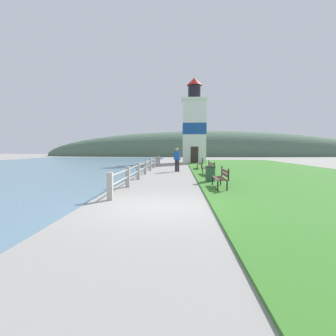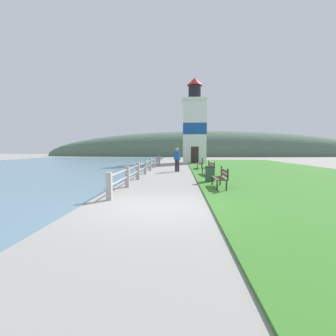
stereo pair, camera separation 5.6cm
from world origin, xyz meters
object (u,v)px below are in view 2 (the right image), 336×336
(park_bench_midway, at_px, (209,167))
(park_bench_far, at_px, (201,163))
(park_bench_near, at_px, (221,177))
(person_strolling, at_px, (177,159))
(lighthouse, at_px, (194,127))
(trash_bin, at_px, (210,174))

(park_bench_midway, xyz_separation_m, park_bench_far, (-0.12, 5.41, -0.00))
(park_bench_near, height_order, person_strolling, person_strolling)
(park_bench_midway, height_order, park_bench_far, same)
(lighthouse, distance_m, trash_bin, 19.45)
(park_bench_far, relative_size, lighthouse, 0.18)
(trash_bin, bearing_deg, park_bench_midway, 84.64)
(person_strolling, bearing_deg, park_bench_midway, -117.91)
(lighthouse, bearing_deg, park_bench_near, -89.88)
(lighthouse, height_order, person_strolling, lighthouse)
(lighthouse, bearing_deg, park_bench_far, -89.87)
(park_bench_near, bearing_deg, person_strolling, -77.22)
(park_bench_near, xyz_separation_m, park_bench_midway, (0.10, 5.61, 0.00))
(park_bench_midway, xyz_separation_m, person_strolling, (-2.10, 3.01, 0.44))
(lighthouse, relative_size, trash_bin, 12.30)
(lighthouse, bearing_deg, trash_bin, -90.53)
(park_bench_midway, relative_size, lighthouse, 0.19)
(park_bench_far, xyz_separation_m, trash_bin, (-0.20, -8.83, -0.12))
(park_bench_far, xyz_separation_m, lighthouse, (-0.02, 10.20, 3.89))
(lighthouse, relative_size, person_strolling, 5.70)
(trash_bin, bearing_deg, person_strolling, 105.45)
(park_bench_far, bearing_deg, lighthouse, -86.48)
(park_bench_midway, bearing_deg, park_bench_far, -92.76)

